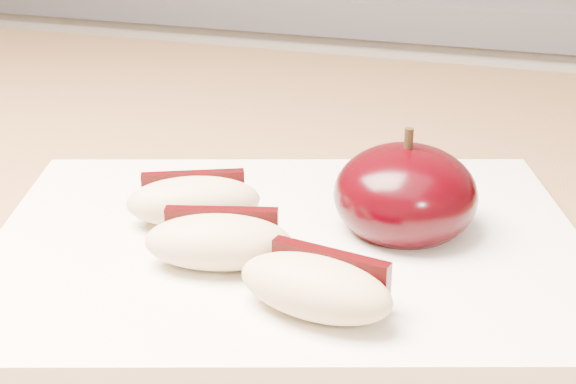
% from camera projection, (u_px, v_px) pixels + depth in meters
% --- Properties ---
extents(back_cabinet, '(2.40, 0.62, 0.94)m').
position_uv_depth(back_cabinet, '(439.00, 268.00, 1.28)').
color(back_cabinet, silver).
rests_on(back_cabinet, ground).
extents(cutting_board, '(0.35, 0.30, 0.01)m').
position_uv_depth(cutting_board, '(288.00, 248.00, 0.40)').
color(cutting_board, white).
rests_on(cutting_board, island_counter).
extents(apple_half, '(0.09, 0.09, 0.06)m').
position_uv_depth(apple_half, '(405.00, 195.00, 0.40)').
color(apple_half, black).
rests_on(apple_half, cutting_board).
extents(apple_wedge_a, '(0.08, 0.06, 0.02)m').
position_uv_depth(apple_wedge_a, '(194.00, 200.00, 0.41)').
color(apple_wedge_a, '#CCB581').
rests_on(apple_wedge_a, cutting_board).
extents(apple_wedge_b, '(0.07, 0.05, 0.02)m').
position_uv_depth(apple_wedge_b, '(219.00, 241.00, 0.37)').
color(apple_wedge_b, '#CCB581').
rests_on(apple_wedge_b, cutting_board).
extents(apple_wedge_c, '(0.07, 0.04, 0.02)m').
position_uv_depth(apple_wedge_c, '(317.00, 286.00, 0.33)').
color(apple_wedge_c, '#CCB581').
rests_on(apple_wedge_c, cutting_board).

